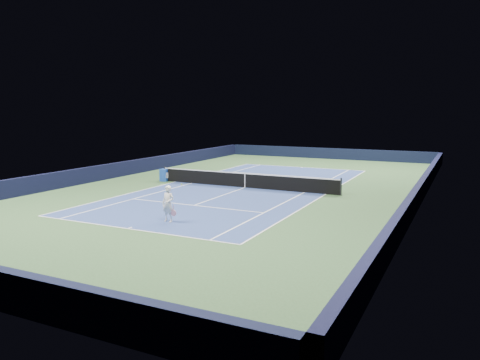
% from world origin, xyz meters
% --- Properties ---
extents(ground, '(40.00, 40.00, 0.00)m').
position_xyz_m(ground, '(0.00, 0.00, 0.00)').
color(ground, '#31522C').
rests_on(ground, ground).
extents(wall_far, '(22.00, 0.35, 1.10)m').
position_xyz_m(wall_far, '(0.00, 19.82, 0.55)').
color(wall_far, black).
rests_on(wall_far, ground).
extents(wall_right, '(0.35, 40.00, 1.10)m').
position_xyz_m(wall_right, '(10.82, 0.00, 0.55)').
color(wall_right, black).
rests_on(wall_right, ground).
extents(wall_left, '(0.35, 40.00, 1.10)m').
position_xyz_m(wall_left, '(-10.82, 0.00, 0.55)').
color(wall_left, black).
rests_on(wall_left, ground).
extents(court_surface, '(10.97, 23.77, 0.01)m').
position_xyz_m(court_surface, '(0.00, 0.00, 0.00)').
color(court_surface, navy).
rests_on(court_surface, ground).
extents(baseline_far, '(10.97, 0.08, 0.00)m').
position_xyz_m(baseline_far, '(0.00, 11.88, 0.01)').
color(baseline_far, white).
rests_on(baseline_far, ground).
extents(baseline_near, '(10.97, 0.08, 0.00)m').
position_xyz_m(baseline_near, '(0.00, -11.88, 0.01)').
color(baseline_near, white).
rests_on(baseline_near, ground).
extents(sideline_doubles_right, '(0.08, 23.77, 0.00)m').
position_xyz_m(sideline_doubles_right, '(5.49, 0.00, 0.01)').
color(sideline_doubles_right, white).
rests_on(sideline_doubles_right, ground).
extents(sideline_doubles_left, '(0.08, 23.77, 0.00)m').
position_xyz_m(sideline_doubles_left, '(-5.49, 0.00, 0.01)').
color(sideline_doubles_left, white).
rests_on(sideline_doubles_left, ground).
extents(sideline_singles_right, '(0.08, 23.77, 0.00)m').
position_xyz_m(sideline_singles_right, '(4.12, 0.00, 0.01)').
color(sideline_singles_right, white).
rests_on(sideline_singles_right, ground).
extents(sideline_singles_left, '(0.08, 23.77, 0.00)m').
position_xyz_m(sideline_singles_left, '(-4.12, 0.00, 0.01)').
color(sideline_singles_left, white).
rests_on(sideline_singles_left, ground).
extents(service_line_far, '(8.23, 0.08, 0.00)m').
position_xyz_m(service_line_far, '(0.00, 6.40, 0.01)').
color(service_line_far, white).
rests_on(service_line_far, ground).
extents(service_line_near, '(8.23, 0.08, 0.00)m').
position_xyz_m(service_line_near, '(0.00, -6.40, 0.01)').
color(service_line_near, white).
rests_on(service_line_near, ground).
extents(center_service_line, '(0.08, 12.80, 0.00)m').
position_xyz_m(center_service_line, '(0.00, 0.00, 0.01)').
color(center_service_line, white).
rests_on(center_service_line, ground).
extents(center_mark_far, '(0.08, 0.30, 0.00)m').
position_xyz_m(center_mark_far, '(0.00, 11.73, 0.01)').
color(center_mark_far, white).
rests_on(center_mark_far, ground).
extents(center_mark_near, '(0.08, 0.30, 0.00)m').
position_xyz_m(center_mark_near, '(0.00, -11.73, 0.01)').
color(center_mark_near, white).
rests_on(center_mark_near, ground).
extents(tennis_net, '(12.90, 0.10, 1.07)m').
position_xyz_m(tennis_net, '(0.00, 0.00, 0.50)').
color(tennis_net, black).
rests_on(tennis_net, ground).
extents(sponsor_cube, '(0.59, 0.52, 0.88)m').
position_xyz_m(sponsor_cube, '(-6.40, -0.06, 0.44)').
color(sponsor_cube, '#1C46A8').
rests_on(sponsor_cube, ground).
extents(tennis_player, '(0.79, 1.25, 1.69)m').
position_xyz_m(tennis_player, '(0.88, -10.04, 0.85)').
color(tennis_player, white).
rests_on(tennis_player, ground).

